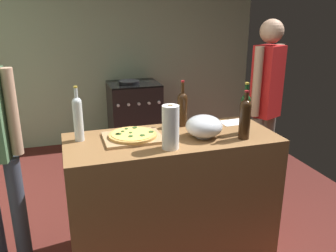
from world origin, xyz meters
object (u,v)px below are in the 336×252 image
wine_bottle_dark (182,107)px  wine_bottle_green (78,117)px  mixing_bowl (204,126)px  person_in_red (265,101)px  pizza (133,135)px  paper_towel_roll (171,127)px  wine_bottle_amber (245,112)px  wine_bottle_clear (245,117)px  stove (134,115)px

wine_bottle_dark → wine_bottle_green: bearing=-172.8°
mixing_bowl → person_in_red: bearing=32.7°
pizza → wine_bottle_green: 0.39m
paper_towel_roll → person_in_red: bearing=30.7°
paper_towel_roll → person_in_red: 1.30m
mixing_bowl → person_in_red: 0.98m
pizza → wine_bottle_dark: 0.48m
wine_bottle_amber → person_in_red: size_ratio=0.22×
paper_towel_roll → wine_bottle_clear: (0.54, 0.02, 0.01)m
pizza → wine_bottle_dark: (0.43, 0.18, 0.11)m
mixing_bowl → wine_bottle_clear: 0.29m
wine_bottle_dark → stove: bearing=89.1°
mixing_bowl → stove: bearing=90.7°
paper_towel_roll → wine_bottle_dark: size_ratio=0.82×
mixing_bowl → person_in_red: person_in_red is taller
mixing_bowl → wine_bottle_dark: size_ratio=0.73×
pizza → paper_towel_roll: 0.33m
mixing_bowl → wine_bottle_clear: bearing=-22.8°
wine_bottle_clear → wine_bottle_amber: bearing=60.5°
paper_towel_roll → wine_bottle_dark: 0.48m
paper_towel_roll → stove: (0.26, 2.40, -0.62)m
wine_bottle_amber → stove: bearing=98.5°
wine_bottle_green → person_in_red: size_ratio=0.22×
mixing_bowl → wine_bottle_clear: size_ratio=0.76×
paper_towel_roll → wine_bottle_green: bearing=149.7°
wine_bottle_amber → person_in_red: bearing=46.3°
paper_towel_roll → wine_bottle_clear: wine_bottle_clear is taller
paper_towel_roll → wine_bottle_amber: wine_bottle_amber is taller
pizza → person_in_red: person_in_red is taller
pizza → paper_towel_roll: bearing=-50.5°
pizza → wine_bottle_amber: 0.82m
pizza → wine_bottle_green: (-0.35, 0.08, 0.14)m
paper_towel_roll → wine_bottle_clear: bearing=2.2°
paper_towel_roll → person_in_red: person_in_red is taller
mixing_bowl → stove: mixing_bowl is taller
pizza → mixing_bowl: mixing_bowl is taller
pizza → wine_bottle_clear: bearing=-16.5°
wine_bottle_dark → pizza: bearing=-157.1°
wine_bottle_green → wine_bottle_amber: wine_bottle_green is taller
pizza → stove: (0.46, 2.15, -0.51)m
mixing_bowl → person_in_red: (0.83, 0.53, -0.01)m
wine_bottle_amber → wine_bottle_green: bearing=170.2°
mixing_bowl → wine_bottle_green: size_ratio=0.68×
wine_bottle_green → wine_bottle_amber: (1.15, -0.20, -0.01)m
paper_towel_roll → mixing_bowl: bearing=24.1°
wine_bottle_amber → wine_bottle_dark: 0.48m
mixing_bowl → paper_towel_roll: (-0.29, -0.13, 0.06)m
wine_bottle_dark → person_in_red: size_ratio=0.21×
wine_bottle_dark → stove: size_ratio=0.39×
paper_towel_roll → wine_bottle_amber: size_ratio=0.78×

